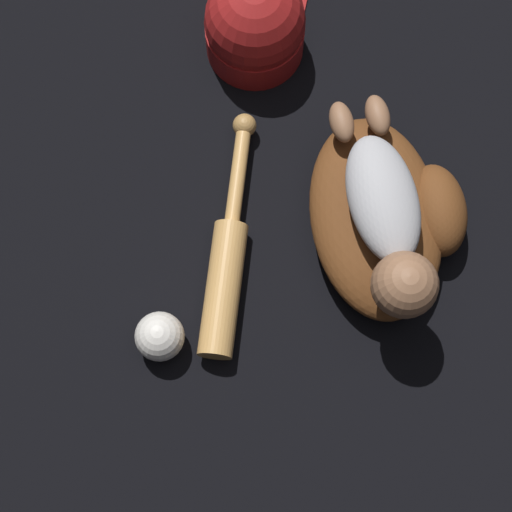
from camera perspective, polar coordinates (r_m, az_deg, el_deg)
ground_plane at (r=1.45m, az=9.41°, el=-0.25°), size 6.00×6.00×0.00m
baseball_glove at (r=1.42m, az=8.64°, el=2.66°), size 0.40×0.32×0.10m
baby_figure at (r=1.32m, az=8.92°, el=2.18°), size 0.37×0.23×0.10m
baseball_bat at (r=1.40m, az=-1.95°, el=-0.31°), size 0.43×0.09×0.06m
baseball at (r=1.37m, az=-6.44°, el=-5.35°), size 0.08×0.08×0.08m
baseball_cap at (r=1.53m, az=-0.07°, el=15.12°), size 0.24×0.17×0.17m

